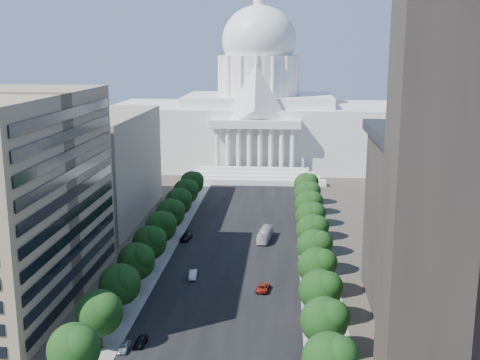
% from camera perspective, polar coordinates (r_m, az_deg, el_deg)
% --- Properties ---
extents(road_asphalt, '(30.00, 260.00, 0.01)m').
position_cam_1_polar(road_asphalt, '(161.81, 0.12, -4.84)').
color(road_asphalt, black).
rests_on(road_asphalt, ground).
extents(sidewalk_left, '(8.00, 260.00, 0.02)m').
position_cam_1_polar(sidewalk_left, '(164.27, -6.52, -4.65)').
color(sidewalk_left, gray).
rests_on(sidewalk_left, ground).
extents(sidewalk_right, '(8.00, 260.00, 0.02)m').
position_cam_1_polar(sidewalk_right, '(161.56, 6.88, -4.96)').
color(sidewalk_right, gray).
rests_on(sidewalk_right, ground).
extents(capitol, '(120.00, 56.00, 73.00)m').
position_cam_1_polar(capitol, '(250.80, 1.76, 6.01)').
color(capitol, white).
rests_on(capitol, ground).
extents(office_block_left_far, '(38.00, 52.00, 30.00)m').
position_cam_1_polar(office_block_left_far, '(177.66, -15.26, 1.27)').
color(office_block_left_far, gray).
rests_on(office_block_left_far, ground).
extents(tree_l_a, '(7.79, 7.60, 9.97)m').
position_cam_1_polar(tree_l_a, '(91.35, -15.33, -15.13)').
color(tree_l_a, '#33261C').
rests_on(tree_l_a, ground).
extents(tree_l_b, '(7.79, 7.60, 9.97)m').
position_cam_1_polar(tree_l_b, '(101.53, -13.03, -12.09)').
color(tree_l_b, '#33261C').
rests_on(tree_l_b, ground).
extents(tree_l_c, '(7.79, 7.60, 9.97)m').
position_cam_1_polar(tree_l_c, '(112.08, -11.19, -9.60)').
color(tree_l_c, '#33261C').
rests_on(tree_l_c, ground).
extents(tree_l_d, '(7.79, 7.60, 9.97)m').
position_cam_1_polar(tree_l_d, '(122.89, -9.70, -7.53)').
color(tree_l_d, '#33261C').
rests_on(tree_l_d, ground).
extents(tree_l_e, '(7.79, 7.60, 9.97)m').
position_cam_1_polar(tree_l_e, '(133.91, -8.46, -5.80)').
color(tree_l_e, '#33261C').
rests_on(tree_l_e, ground).
extents(tree_l_f, '(7.79, 7.60, 9.97)m').
position_cam_1_polar(tree_l_f, '(145.08, -7.41, -4.33)').
color(tree_l_f, '#33261C').
rests_on(tree_l_f, ground).
extents(tree_l_g, '(7.79, 7.60, 9.97)m').
position_cam_1_polar(tree_l_g, '(156.38, -6.52, -3.07)').
color(tree_l_g, '#33261C').
rests_on(tree_l_g, ground).
extents(tree_l_h, '(7.79, 7.60, 9.97)m').
position_cam_1_polar(tree_l_h, '(167.77, -5.76, -1.98)').
color(tree_l_h, '#33261C').
rests_on(tree_l_h, ground).
extents(tree_l_i, '(7.79, 7.60, 9.97)m').
position_cam_1_polar(tree_l_i, '(179.24, -5.09, -1.03)').
color(tree_l_i, '#33261C').
rests_on(tree_l_i, ground).
extents(tree_l_j, '(7.79, 7.60, 9.97)m').
position_cam_1_polar(tree_l_j, '(190.78, -4.50, -0.19)').
color(tree_l_j, '#33261C').
rests_on(tree_l_j, ground).
extents(tree_r_a, '(7.79, 7.60, 9.97)m').
position_cam_1_polar(tree_r_a, '(86.80, 8.69, -16.36)').
color(tree_r_a, '#33261C').
rests_on(tree_r_a, ground).
extents(tree_r_b, '(7.79, 7.60, 9.97)m').
position_cam_1_polar(tree_r_b, '(97.46, 8.18, -12.97)').
color(tree_r_b, '#33261C').
rests_on(tree_r_b, ground).
extents(tree_r_c, '(7.79, 7.60, 9.97)m').
position_cam_1_polar(tree_r_c, '(108.40, 7.78, -10.25)').
color(tree_r_c, '#33261C').
rests_on(tree_r_c, ground).
extents(tree_r_d, '(7.79, 7.60, 9.97)m').
position_cam_1_polar(tree_r_d, '(119.55, 7.46, -8.04)').
color(tree_r_d, '#33261C').
rests_on(tree_r_d, ground).
extents(tree_r_e, '(7.79, 7.60, 9.97)m').
position_cam_1_polar(tree_r_e, '(130.85, 7.20, -6.20)').
color(tree_r_e, '#33261C').
rests_on(tree_r_e, ground).
extents(tree_r_f, '(7.79, 7.60, 9.97)m').
position_cam_1_polar(tree_r_f, '(142.26, 6.98, -4.66)').
color(tree_r_f, '#33261C').
rests_on(tree_r_f, ground).
extents(tree_r_g, '(7.79, 7.60, 9.97)m').
position_cam_1_polar(tree_r_g, '(153.76, 6.79, -3.35)').
color(tree_r_g, '#33261C').
rests_on(tree_r_g, ground).
extents(tree_r_h, '(7.79, 7.60, 9.97)m').
position_cam_1_polar(tree_r_h, '(165.34, 6.63, -2.22)').
color(tree_r_h, '#33261C').
rests_on(tree_r_h, ground).
extents(tree_r_i, '(7.79, 7.60, 9.97)m').
position_cam_1_polar(tree_r_i, '(176.97, 6.49, -1.24)').
color(tree_r_i, '#33261C').
rests_on(tree_r_i, ground).
extents(tree_r_j, '(7.79, 7.60, 9.97)m').
position_cam_1_polar(tree_r_j, '(188.64, 6.37, -0.38)').
color(tree_r_j, '#33261C').
rests_on(tree_r_j, ground).
extents(streetlight_b, '(2.61, 0.44, 9.00)m').
position_cam_1_polar(streetlight_b, '(108.02, 8.64, -10.73)').
color(streetlight_b, gray).
rests_on(streetlight_b, ground).
extents(streetlight_c, '(2.61, 0.44, 9.00)m').
position_cam_1_polar(streetlight_c, '(131.32, 7.87, -6.44)').
color(streetlight_c, gray).
rests_on(streetlight_c, ground).
extents(streetlight_d, '(2.61, 0.44, 9.00)m').
position_cam_1_polar(streetlight_d, '(155.16, 7.35, -3.46)').
color(streetlight_d, gray).
rests_on(streetlight_d, ground).
extents(streetlight_e, '(2.61, 0.44, 9.00)m').
position_cam_1_polar(streetlight_e, '(179.31, 6.96, -1.28)').
color(streetlight_e, gray).
rests_on(streetlight_e, ground).
extents(streetlight_f, '(2.61, 0.44, 9.00)m').
position_cam_1_polar(streetlight_f, '(203.67, 6.67, 0.39)').
color(streetlight_f, gray).
rests_on(streetlight_f, ground).
extents(car_dark_a, '(1.99, 4.14, 1.37)m').
position_cam_1_polar(car_dark_a, '(103.94, -9.40, -14.86)').
color(car_dark_a, black).
rests_on(car_dark_a, ground).
extents(car_silver, '(2.07, 4.91, 1.58)m').
position_cam_1_polar(car_silver, '(129.89, -4.48, -8.94)').
color(car_silver, '#A7A9AE').
rests_on(car_silver, ground).
extents(car_red, '(3.07, 5.45, 1.44)m').
position_cam_1_polar(car_red, '(123.39, 2.20, -10.13)').
color(car_red, maroon).
rests_on(car_red, ground).
extents(car_dark_b, '(2.95, 5.74, 1.59)m').
position_cam_1_polar(car_dark_b, '(154.81, -5.14, -5.39)').
color(car_dark_b, black).
rests_on(car_dark_b, ground).
extents(car_parked, '(1.65, 3.82, 1.28)m').
position_cam_1_polar(car_parked, '(102.73, -10.91, -15.29)').
color(car_parked, '#B1B3B9').
rests_on(car_parked, ground).
extents(city_bus, '(3.90, 10.92, 2.98)m').
position_cam_1_polar(city_bus, '(153.91, 2.39, -5.18)').
color(city_bus, silver).
rests_on(city_bus, ground).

